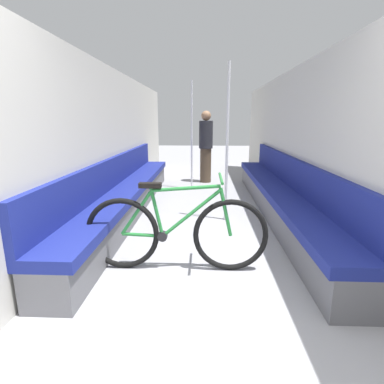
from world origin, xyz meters
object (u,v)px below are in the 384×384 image
(passenger_standing, at_px, (206,146))
(bicycle, at_px, (176,232))
(bench_seat_row_left, at_px, (127,195))
(grab_pole_far, at_px, (227,147))
(grab_pole_near, at_px, (192,138))
(bench_seat_row_right, at_px, (279,196))

(passenger_standing, bearing_deg, bicycle, -29.00)
(bench_seat_row_left, bearing_deg, grab_pole_far, -9.39)
(grab_pole_near, bearing_deg, bench_seat_row_right, -51.20)
(bench_seat_row_right, height_order, bicycle, bicycle)
(passenger_standing, bearing_deg, grab_pole_near, -47.38)
(bench_seat_row_right, relative_size, passenger_standing, 3.16)
(bench_seat_row_left, relative_size, grab_pole_far, 2.36)
(grab_pole_near, height_order, passenger_standing, grab_pole_near)
(bench_seat_row_left, distance_m, bicycle, 1.93)
(grab_pole_near, distance_m, passenger_standing, 0.77)
(passenger_standing, bearing_deg, grab_pole_far, -18.96)
(bicycle, relative_size, grab_pole_far, 0.81)
(bicycle, bearing_deg, bench_seat_row_left, 117.48)
(bench_seat_row_left, distance_m, bench_seat_row_right, 2.24)
(grab_pole_far, distance_m, passenger_standing, 2.62)
(grab_pole_far, xyz_separation_m, passenger_standing, (-0.28, 2.60, -0.22))
(bench_seat_row_right, height_order, grab_pole_far, grab_pole_far)
(bench_seat_row_left, xyz_separation_m, grab_pole_near, (0.89, 1.68, 0.74))
(bench_seat_row_left, xyz_separation_m, grab_pole_far, (1.45, -0.24, 0.74))
(bicycle, xyz_separation_m, grab_pole_far, (0.56, 1.47, 0.65))
(bicycle, distance_m, grab_pole_near, 3.45)
(bench_seat_row_left, height_order, grab_pole_far, grab_pole_far)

